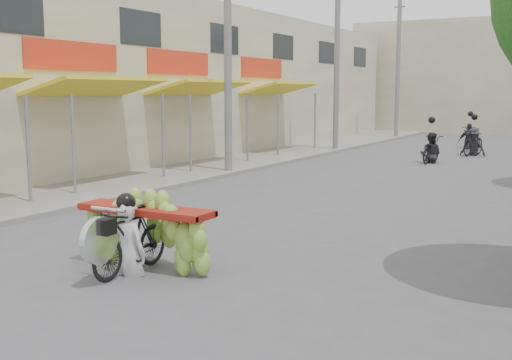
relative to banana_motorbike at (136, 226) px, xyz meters
name	(u,v)px	position (x,y,z in m)	size (l,w,h in m)	color
ground	(86,317)	(0.73, -1.83, -0.67)	(120.00, 120.00, 0.00)	#545459
sidewalk_left	(234,161)	(-6.27, 13.17, -0.61)	(4.00, 60.00, 0.12)	gray
shophouse_row_left	(111,81)	(-11.26, 12.15, 2.33)	(9.77, 40.00, 6.00)	#C0BA98
utility_pole_mid	(228,46)	(-4.67, 10.17, 3.35)	(0.60, 0.24, 8.00)	slate
utility_pole_far	(337,58)	(-4.67, 19.17, 3.35)	(0.60, 0.24, 8.00)	slate
utility_pole_back	(398,66)	(-4.67, 28.17, 3.35)	(0.60, 0.24, 8.00)	slate
banana_motorbike	(136,226)	(0.00, 0.00, 0.00)	(2.20, 1.82, 1.99)	black
bg_motorbike_a	(431,143)	(0.17, 16.52, 0.06)	(0.81, 1.75, 1.95)	black
bg_motorbike_b	(474,136)	(1.03, 20.03, 0.15)	(1.15, 1.97, 1.95)	black
bg_motorbike_c	(470,131)	(0.15, 23.84, 0.11)	(1.07, 1.79, 1.95)	black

